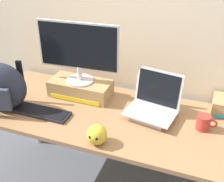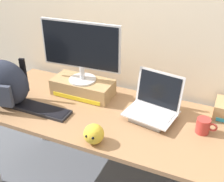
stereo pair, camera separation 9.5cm
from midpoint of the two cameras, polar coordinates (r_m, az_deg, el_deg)
name	(u,v)px [view 2 (the right image)]	position (r m, az deg, el deg)	size (l,w,h in m)	color
back_wall	(139,11)	(2.08, 6.77, 15.53)	(7.00, 0.10, 2.60)	beige
desk	(112,123)	(1.95, 1.41, -6.31)	(1.86, 0.74, 0.72)	#99704C
toner_box_yellow	(83,87)	(2.12, -4.52, 0.73)	(0.45, 0.21, 0.12)	#A88456
desktop_monitor	(81,50)	(1.99, -4.87, 8.16)	(0.58, 0.20, 0.43)	silver
open_laptop	(152,110)	(1.88, 9.49, -3.86)	(0.35, 0.30, 0.29)	#ADADB2
external_keyboard	(41,109)	(1.99, -12.65, -3.59)	(0.42, 0.13, 0.02)	black
messenger_backpack	(4,83)	(2.05, -19.38, 1.40)	(0.37, 0.28, 0.34)	#232838
coffee_mug	(203,126)	(1.83, 19.18, -6.59)	(0.13, 0.08, 0.10)	#B2332D
plush_toy	(94,134)	(1.65, -1.97, -8.58)	(0.12, 0.12, 0.12)	gold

